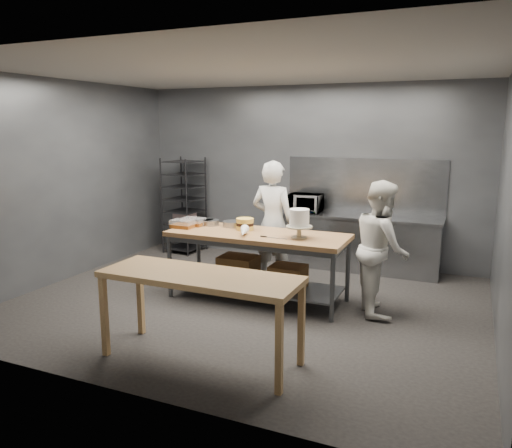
{
  "coord_description": "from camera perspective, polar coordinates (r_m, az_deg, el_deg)",
  "views": [
    {
      "loc": [
        2.65,
        -5.73,
        2.31
      ],
      "look_at": [
        0.07,
        0.16,
        1.05
      ],
      "focal_mm": 35.0,
      "sensor_mm": 36.0,
      "label": 1
    }
  ],
  "objects": [
    {
      "name": "microwave",
      "position": [
        8.41,
        5.66,
        2.43
      ],
      "size": [
        0.54,
        0.37,
        0.3
      ],
      "primitive_type": "imported",
      "color": "black",
      "rests_on": "back_counter"
    },
    {
      "name": "frosted_cake_stand",
      "position": [
        6.29,
        4.97,
        0.45
      ],
      "size": [
        0.34,
        0.34,
        0.37
      ],
      "color": "#A8A086",
      "rests_on": "work_table"
    },
    {
      "name": "chef_right",
      "position": [
        6.37,
        14.12,
        -2.63
      ],
      "size": [
        0.88,
        0.98,
        1.67
      ],
      "primitive_type": "imported",
      "rotation": [
        0.0,
        0.0,
        1.93
      ],
      "color": "silver",
      "rests_on": "ground"
    },
    {
      "name": "speed_rack",
      "position": [
        9.35,
        -8.2,
        2.03
      ],
      "size": [
        0.65,
        0.7,
        1.75
      ],
      "color": "black",
      "rests_on": "ground"
    },
    {
      "name": "offset_spatula",
      "position": [
        6.34,
        1.6,
        -1.53
      ],
      "size": [
        0.37,
        0.02,
        0.02
      ],
      "color": "slate",
      "rests_on": "work_table"
    },
    {
      "name": "back_wall",
      "position": [
        8.69,
        5.82,
        5.69
      ],
      "size": [
        6.0,
        0.04,
        3.0
      ],
      "primitive_type": "cube",
      "color": "#4C4F54",
      "rests_on": "ground"
    },
    {
      "name": "piping_bag",
      "position": [
        6.4,
        -1.43,
        -0.91
      ],
      "size": [
        0.24,
        0.4,
        0.12
      ],
      "primitive_type": "cone",
      "rotation": [
        1.57,
        0.0,
        0.35
      ],
      "color": "white",
      "rests_on": "work_table"
    },
    {
      "name": "pastry_clamshells",
      "position": [
        7.1,
        -7.8,
        0.15
      ],
      "size": [
        0.36,
        0.42,
        0.11
      ],
      "color": "#9B5D1F",
      "rests_on": "work_table"
    },
    {
      "name": "splashback_panel",
      "position": [
        8.43,
        12.25,
        4.3
      ],
      "size": [
        2.6,
        0.02,
        0.9
      ],
      "primitive_type": "cube",
      "color": "slate",
      "rests_on": "back_counter"
    },
    {
      "name": "cake_pans",
      "position": [
        7.15,
        -4.51,
        0.14
      ],
      "size": [
        0.72,
        0.3,
        0.07
      ],
      "color": "gray",
      "rests_on": "work_table"
    },
    {
      "name": "chef_behind",
      "position": [
        7.3,
        1.94,
        0.09
      ],
      "size": [
        0.71,
        0.5,
        1.84
      ],
      "primitive_type": "imported",
      "rotation": [
        0.0,
        0.0,
        3.04
      ],
      "color": "silver",
      "rests_on": "ground"
    },
    {
      "name": "near_counter",
      "position": [
        4.94,
        -6.43,
        -6.64
      ],
      "size": [
        2.0,
        0.7,
        0.9
      ],
      "color": "olive",
      "rests_on": "ground"
    },
    {
      "name": "work_table",
      "position": [
        6.71,
        0.24,
        -3.92
      ],
      "size": [
        2.4,
        0.9,
        0.92
      ],
      "color": "#986A3D",
      "rests_on": "ground"
    },
    {
      "name": "ground",
      "position": [
        6.73,
        -1.1,
        -9.0
      ],
      "size": [
        6.0,
        6.0,
        0.0
      ],
      "primitive_type": "plane",
      "color": "black",
      "rests_on": "ground"
    },
    {
      "name": "layer_cake",
      "position": [
        6.81,
        -1.27,
        -0.01
      ],
      "size": [
        0.24,
        0.24,
        0.16
      ],
      "color": "#E9C64A",
      "rests_on": "work_table"
    },
    {
      "name": "back_counter",
      "position": [
        8.29,
        11.57,
        -2.08
      ],
      "size": [
        2.6,
        0.6,
        0.9
      ],
      "color": "slate",
      "rests_on": "ground"
    }
  ]
}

